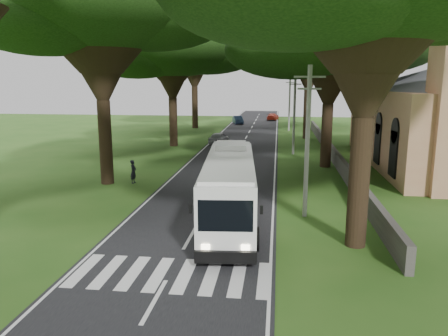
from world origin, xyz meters
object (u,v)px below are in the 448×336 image
at_px(pole_near, 307,140).
at_px(distant_car_a, 219,138).
at_px(pole_mid, 294,112).
at_px(pedestrian, 133,172).
at_px(church, 447,108).
at_px(coach_bus, 229,187).
at_px(distant_car_b, 238,120).
at_px(pole_far, 290,101).
at_px(distant_car_c, 273,117).

distance_m(pole_near, distant_car_a, 27.60).
bearing_deg(pole_mid, pedestrian, -130.39).
relative_size(church, distant_car_a, 6.31).
bearing_deg(pedestrian, distant_car_a, -4.41).
height_order(church, coach_bus, church).
bearing_deg(coach_bus, distant_car_a, 94.08).
height_order(distant_car_a, distant_car_b, distant_car_a).
bearing_deg(coach_bus, pole_near, 14.26).
relative_size(pole_mid, pole_far, 1.00).
bearing_deg(distant_car_b, distant_car_c, 38.84).
height_order(church, distant_car_a, church).
relative_size(distant_car_c, pedestrian, 2.46).
bearing_deg(pole_near, pedestrian, 151.70).
xyz_separation_m(church, pole_far, (-12.36, 24.45, -0.73)).
relative_size(coach_bus, distant_car_c, 2.87).
bearing_deg(pole_mid, distant_car_c, 93.95).
xyz_separation_m(church, pole_near, (-12.36, -15.55, -0.73)).
distance_m(church, pole_far, 27.41).
height_order(church, distant_car_c, church).
xyz_separation_m(pole_far, distant_car_c, (-2.50, 16.20, -3.56)).
distance_m(distant_car_b, distant_car_c, 9.35).
relative_size(pole_mid, pedestrian, 4.81).
height_order(pole_mid, coach_bus, pole_mid).
bearing_deg(distant_car_b, pole_near, -94.73).
distance_m(church, distant_car_a, 23.54).
bearing_deg(pole_far, distant_car_b, 132.96).
distance_m(pole_near, pedestrian, 13.67).
bearing_deg(pole_mid, pole_near, -90.00).
height_order(pole_mid, pole_far, same).
distance_m(pole_far, distant_car_c, 16.77).
bearing_deg(pedestrian, pole_near, -112.91).
relative_size(coach_bus, pedestrian, 7.08).
bearing_deg(distant_car_a, coach_bus, 108.85).
bearing_deg(church, distant_car_c, 110.09).
distance_m(distant_car_a, distant_car_c, 30.63).
bearing_deg(pedestrian, pole_mid, -35.01).
height_order(church, pedestrian, church).
relative_size(pole_near, distant_car_a, 2.10).
bearing_deg(pole_far, church, -63.18).
bearing_deg(distant_car_b, church, -72.50).
height_order(pole_mid, distant_car_a, pole_mid).
xyz_separation_m(pole_near, distant_car_c, (-2.50, 56.20, -3.56)).
relative_size(pole_near, pole_far, 1.00).
height_order(pole_near, pole_mid, same).
distance_m(pole_mid, distant_car_c, 36.46).
height_order(pole_far, distant_car_b, pole_far).
distance_m(church, distant_car_c, 43.49).
distance_m(distant_car_b, pedestrian, 42.59).
height_order(distant_car_c, pedestrian, pedestrian).
xyz_separation_m(pole_near, coach_bus, (-3.94, -1.36, -2.34)).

